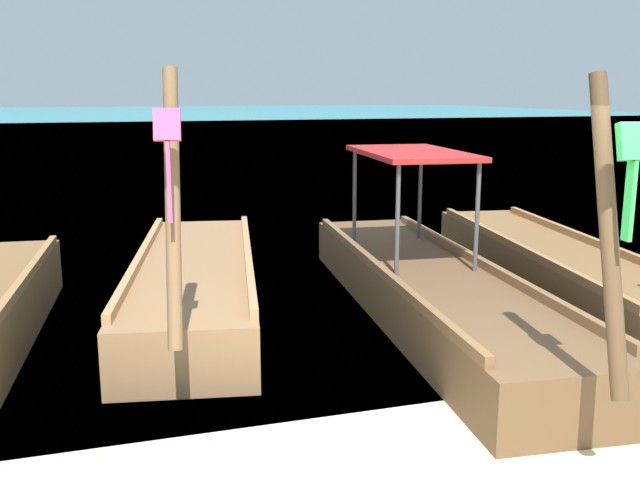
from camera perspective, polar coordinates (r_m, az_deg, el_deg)
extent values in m
plane|color=teal|center=(65.20, -15.23, 9.20)|extent=(120.00, 120.00, 0.00)
cube|color=#996C3F|center=(7.70, -22.96, -3.38)|extent=(0.46, 4.60, 0.10)
cube|color=olive|center=(8.70, -9.94, -3.55)|extent=(2.22, 5.34, 0.62)
cube|color=#AF7F52|center=(8.67, -14.21, -1.35)|extent=(0.90, 4.71, 0.10)
cube|color=#AF7F52|center=(8.60, -5.81, -1.15)|extent=(0.90, 4.71, 0.10)
cylinder|color=brown|center=(5.73, -11.73, 2.58)|extent=(0.24, 0.73, 2.19)
cube|color=#F24C8C|center=(5.48, -12.17, 9.02)|extent=(0.22, 0.15, 0.25)
cube|color=#F24C8C|center=(5.50, -11.99, 4.57)|extent=(0.04, 0.08, 0.61)
cube|color=brown|center=(8.35, 8.83, -4.29)|extent=(1.93, 6.48, 0.58)
cube|color=brown|center=(8.07, 4.72, -2.26)|extent=(0.63, 5.85, 0.10)
cube|color=brown|center=(8.50, 12.87, -1.80)|extent=(0.63, 5.85, 0.10)
cylinder|color=brown|center=(5.15, 22.16, 0.37)|extent=(0.18, 0.68, 2.17)
cube|color=green|center=(4.94, 23.80, 7.25)|extent=(0.21, 0.14, 0.25)
cube|color=green|center=(4.96, 23.57, 2.87)|extent=(0.04, 0.08, 0.52)
cylinder|color=#4C4C51|center=(7.85, 6.24, 1.56)|extent=(0.05, 0.05, 1.24)
cylinder|color=#4C4C51|center=(8.18, 12.49, 1.77)|extent=(0.05, 0.05, 1.24)
cylinder|color=#4C4C51|center=(9.67, 2.79, 3.56)|extent=(0.05, 0.05, 1.24)
cylinder|color=#4C4C51|center=(9.94, 8.03, 3.69)|extent=(0.05, 0.05, 1.24)
cube|color=#AD2323|center=(8.81, 7.35, 6.93)|extent=(1.33, 2.21, 0.06)
cube|color=brown|center=(10.09, 18.49, -2.12)|extent=(2.14, 6.30, 0.52)
cube|color=#996C3F|center=(9.78, 15.58, -0.51)|extent=(0.92, 5.64, 0.10)
cube|color=#996C3F|center=(10.30, 21.47, -0.29)|extent=(0.92, 5.64, 0.10)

